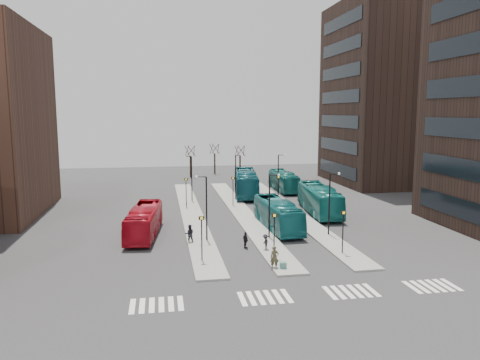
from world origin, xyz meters
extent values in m
plane|color=#2A2A2C|center=(0.00, 0.00, 0.00)|extent=(160.00, 160.00, 0.00)
cube|color=gray|center=(-4.00, 30.00, 0.07)|extent=(2.50, 45.00, 0.15)
cube|color=gray|center=(2.00, 30.00, 0.07)|extent=(2.50, 45.00, 0.15)
cube|color=gray|center=(8.00, 30.00, 0.07)|extent=(2.50, 45.00, 0.15)
cube|color=navy|center=(1.59, 9.00, 0.30)|extent=(0.53, 0.45, 0.61)
imported|color=#B10D1D|center=(-9.25, 21.09, 1.46)|extent=(3.62, 10.72, 2.93)
imported|color=#146568|center=(4.38, 21.66, 1.52)|extent=(2.92, 10.98, 3.04)
imported|color=#135662|center=(4.73, 41.70, 1.81)|extent=(4.79, 13.26, 3.61)
imported|color=#156C68|center=(11.12, 27.99, 1.68)|extent=(3.89, 12.26, 3.36)
imported|color=#13605C|center=(11.17, 44.59, 1.49)|extent=(2.72, 10.77, 2.99)
imported|color=#49452C|center=(0.98, 9.32, 0.92)|extent=(0.70, 0.49, 1.84)
imported|color=black|center=(-5.03, 17.68, 0.88)|extent=(0.87, 0.68, 1.77)
imported|color=black|center=(-0.21, 15.22, 0.75)|extent=(0.62, 0.95, 1.50)
imported|color=black|center=(1.37, 14.21, 0.74)|extent=(0.57, 0.97, 1.47)
cube|color=silver|center=(-9.50, 4.00, 0.01)|extent=(0.35, 2.40, 0.01)
cube|color=silver|center=(-8.90, 4.00, 0.01)|extent=(0.35, 2.40, 0.01)
cube|color=silver|center=(-8.30, 4.00, 0.01)|extent=(0.35, 2.40, 0.01)
cube|color=silver|center=(-7.70, 4.00, 0.01)|extent=(0.35, 2.40, 0.01)
cube|color=silver|center=(-7.10, 4.00, 0.01)|extent=(0.35, 2.40, 0.01)
cube|color=silver|center=(-6.50, 4.00, 0.01)|extent=(0.35, 2.40, 0.01)
cube|color=silver|center=(-2.50, 4.00, 0.01)|extent=(0.35, 2.40, 0.01)
cube|color=silver|center=(-1.90, 4.00, 0.01)|extent=(0.35, 2.40, 0.01)
cube|color=silver|center=(-1.30, 4.00, 0.01)|extent=(0.35, 2.40, 0.01)
cube|color=silver|center=(-0.70, 4.00, 0.01)|extent=(0.35, 2.40, 0.01)
cube|color=silver|center=(-0.10, 4.00, 0.01)|extent=(0.35, 2.40, 0.01)
cube|color=silver|center=(0.50, 4.00, 0.01)|extent=(0.35, 2.40, 0.01)
cube|color=silver|center=(3.50, 4.00, 0.01)|extent=(0.35, 2.40, 0.01)
cube|color=silver|center=(4.10, 4.00, 0.01)|extent=(0.35, 2.40, 0.01)
cube|color=silver|center=(4.70, 4.00, 0.01)|extent=(0.35, 2.40, 0.01)
cube|color=silver|center=(5.30, 4.00, 0.01)|extent=(0.35, 2.40, 0.01)
cube|color=silver|center=(5.90, 4.00, 0.01)|extent=(0.35, 2.40, 0.01)
cube|color=silver|center=(6.50, 4.00, 0.01)|extent=(0.35, 2.40, 0.01)
cube|color=silver|center=(9.50, 4.00, 0.01)|extent=(0.35, 2.40, 0.01)
cube|color=silver|center=(10.10, 4.00, 0.01)|extent=(0.35, 2.40, 0.01)
cube|color=silver|center=(10.70, 4.00, 0.01)|extent=(0.35, 2.40, 0.01)
cube|color=silver|center=(11.30, 4.00, 0.01)|extent=(0.35, 2.40, 0.01)
cube|color=silver|center=(11.90, 4.00, 0.01)|extent=(0.35, 2.40, 0.01)
cube|color=silver|center=(12.50, 4.00, 0.01)|extent=(0.35, 2.40, 0.01)
cube|color=black|center=(21.94, 16.00, 2.50)|extent=(0.12, 16.00, 2.00)
cube|color=black|center=(21.94, 16.00, 6.50)|extent=(0.12, 16.00, 2.00)
cube|color=black|center=(21.94, 16.00, 10.50)|extent=(0.12, 16.00, 2.00)
cube|color=black|center=(21.94, 16.00, 14.50)|extent=(0.12, 16.00, 2.00)
cube|color=black|center=(21.94, 16.00, 18.50)|extent=(0.12, 16.00, 2.00)
cube|color=black|center=(32.00, 50.00, 15.00)|extent=(20.00, 20.00, 30.00)
cube|color=black|center=(21.94, 50.00, 2.50)|extent=(0.12, 16.00, 2.00)
cube|color=black|center=(21.94, 50.00, 6.50)|extent=(0.12, 16.00, 2.00)
cube|color=black|center=(21.94, 50.00, 10.50)|extent=(0.12, 16.00, 2.00)
cube|color=black|center=(21.94, 50.00, 14.50)|extent=(0.12, 16.00, 2.00)
cube|color=black|center=(21.94, 50.00, 18.50)|extent=(0.12, 16.00, 2.00)
cube|color=black|center=(21.94, 50.00, 22.50)|extent=(0.12, 16.00, 2.00)
cube|color=black|center=(21.94, 50.00, 26.50)|extent=(0.12, 16.00, 2.00)
cylinder|color=black|center=(-4.40, 12.00, 1.90)|extent=(0.10, 0.10, 3.50)
cube|color=black|center=(-4.40, 12.00, 3.65)|extent=(0.45, 0.10, 0.30)
cube|color=yellow|center=(-4.40, 11.94, 3.65)|extent=(0.20, 0.02, 0.20)
cylinder|color=black|center=(-4.40, 34.00, 1.90)|extent=(0.10, 0.10, 3.50)
cube|color=black|center=(-4.40, 34.00, 3.65)|extent=(0.45, 0.10, 0.30)
cube|color=yellow|center=(-4.40, 33.94, 3.65)|extent=(0.20, 0.02, 0.20)
cylinder|color=black|center=(1.60, 12.00, 1.90)|extent=(0.10, 0.10, 3.50)
cube|color=black|center=(1.60, 12.00, 3.65)|extent=(0.45, 0.10, 0.30)
cube|color=yellow|center=(1.60, 11.94, 3.65)|extent=(0.20, 0.02, 0.20)
cylinder|color=black|center=(1.60, 34.00, 1.90)|extent=(0.10, 0.10, 3.50)
cube|color=black|center=(1.60, 34.00, 3.65)|extent=(0.45, 0.10, 0.30)
cube|color=yellow|center=(1.60, 33.94, 3.65)|extent=(0.20, 0.02, 0.20)
cylinder|color=black|center=(7.60, 12.00, 1.90)|extent=(0.10, 0.10, 3.50)
cube|color=black|center=(7.60, 12.00, 3.65)|extent=(0.45, 0.10, 0.30)
cube|color=yellow|center=(7.60, 11.94, 3.65)|extent=(0.20, 0.02, 0.20)
cylinder|color=black|center=(7.60, 34.00, 1.90)|extent=(0.10, 0.10, 3.50)
cube|color=black|center=(7.60, 34.00, 3.65)|extent=(0.45, 0.10, 0.30)
cube|color=yellow|center=(7.60, 33.94, 3.65)|extent=(0.20, 0.02, 0.20)
cylinder|color=black|center=(-3.40, 18.00, 3.15)|extent=(0.14, 0.14, 6.00)
cylinder|color=black|center=(-3.85, 18.00, 6.15)|extent=(0.90, 0.08, 0.08)
sphere|color=silver|center=(-4.30, 18.00, 6.15)|extent=(0.24, 0.24, 0.24)
cylinder|color=black|center=(-3.40, 38.00, 3.15)|extent=(0.14, 0.14, 6.00)
cylinder|color=black|center=(-3.85, 38.00, 6.15)|extent=(0.90, 0.08, 0.08)
sphere|color=silver|center=(-4.30, 38.00, 6.15)|extent=(0.24, 0.24, 0.24)
cylinder|color=black|center=(2.60, 18.00, 3.15)|extent=(0.14, 0.14, 6.00)
cylinder|color=black|center=(3.05, 18.00, 6.15)|extent=(0.90, 0.08, 0.08)
sphere|color=silver|center=(3.50, 18.00, 6.15)|extent=(0.24, 0.24, 0.24)
cylinder|color=black|center=(2.60, 38.00, 3.15)|extent=(0.14, 0.14, 6.00)
cylinder|color=black|center=(3.05, 38.00, 6.15)|extent=(0.90, 0.08, 0.08)
sphere|color=silver|center=(3.50, 38.00, 6.15)|extent=(0.24, 0.24, 0.24)
cylinder|color=black|center=(8.60, 18.00, 3.15)|extent=(0.14, 0.14, 6.00)
cylinder|color=black|center=(9.05, 18.00, 6.15)|extent=(0.90, 0.08, 0.08)
sphere|color=silver|center=(9.50, 18.00, 6.15)|extent=(0.24, 0.24, 0.24)
cylinder|color=black|center=(8.60, 38.00, 3.15)|extent=(0.14, 0.14, 6.00)
cylinder|color=black|center=(9.05, 38.00, 6.15)|extent=(0.90, 0.08, 0.08)
sphere|color=silver|center=(9.50, 38.00, 6.15)|extent=(0.24, 0.24, 0.24)
cylinder|color=black|center=(-2.00, 62.00, 2.00)|extent=(0.30, 0.30, 4.00)
cylinder|color=black|center=(-1.30, 62.00, 4.90)|extent=(0.10, 1.56, 1.95)
cylinder|color=black|center=(-1.78, 62.67, 4.90)|extent=(1.48, 0.59, 1.97)
cylinder|color=black|center=(-2.57, 62.41, 4.90)|extent=(0.90, 1.31, 1.99)
cylinder|color=black|center=(-2.57, 61.59, 4.90)|extent=(0.89, 1.31, 1.99)
cylinder|color=black|center=(-1.79, 61.33, 4.90)|extent=(1.48, 0.58, 1.97)
cylinder|color=black|center=(3.00, 66.00, 2.00)|extent=(0.30, 0.30, 4.00)
cylinder|color=black|center=(3.70, 66.00, 4.90)|extent=(0.10, 1.56, 1.95)
cylinder|color=black|center=(3.22, 66.67, 4.90)|extent=(1.48, 0.59, 1.97)
cylinder|color=black|center=(2.43, 66.41, 4.90)|extent=(0.90, 1.31, 1.99)
cylinder|color=black|center=(2.43, 65.59, 4.90)|extent=(0.89, 1.31, 1.99)
cylinder|color=black|center=(3.21, 65.33, 4.90)|extent=(1.48, 0.58, 1.97)
cylinder|color=black|center=(7.00, 60.00, 2.00)|extent=(0.30, 0.30, 4.00)
cylinder|color=black|center=(7.70, 60.00, 4.90)|extent=(0.10, 1.56, 1.95)
cylinder|color=black|center=(7.22, 60.67, 4.90)|extent=(1.48, 0.59, 1.97)
cylinder|color=black|center=(6.43, 60.41, 4.90)|extent=(0.90, 1.31, 1.99)
cylinder|color=black|center=(6.43, 59.59, 4.90)|extent=(0.89, 1.31, 1.99)
cylinder|color=black|center=(7.21, 59.33, 4.90)|extent=(1.48, 0.58, 1.97)
camera|label=1|loc=(-7.57, -24.56, 12.09)|focal=35.00mm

